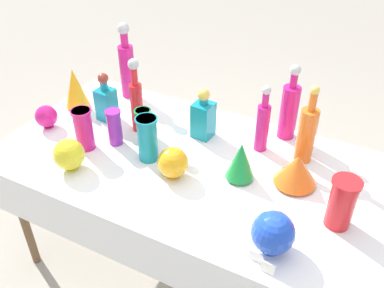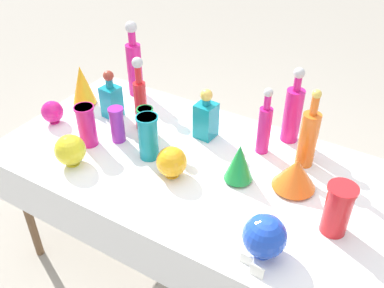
{
  "view_description": "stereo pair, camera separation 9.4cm",
  "coord_description": "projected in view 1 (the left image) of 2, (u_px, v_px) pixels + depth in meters",
  "views": [
    {
      "loc": [
        0.72,
        -1.38,
        1.99
      ],
      "look_at": [
        0.0,
        0.0,
        0.86
      ],
      "focal_mm": 40.0,
      "sensor_mm": 36.0,
      "label": 1
    },
    {
      "loc": [
        0.8,
        -1.33,
        1.99
      ],
      "look_at": [
        0.0,
        0.0,
        0.86
      ],
      "focal_mm": 40.0,
      "sensor_mm": 36.0,
      "label": 2
    }
  ],
  "objects": [
    {
      "name": "round_bowl_2",
      "position": [
        173.0,
        163.0,
        1.85
      ],
      "size": [
        0.14,
        0.14,
        0.14
      ],
      "color": "orange",
      "rests_on": "display_table"
    },
    {
      "name": "slender_vase_0",
      "position": [
        144.0,
        126.0,
        2.04
      ],
      "size": [
        0.08,
        0.08,
        0.19
      ],
      "color": "#198C38",
      "rests_on": "display_table"
    },
    {
      "name": "round_bowl_1",
      "position": [
        69.0,
        154.0,
        1.89
      ],
      "size": [
        0.14,
        0.14,
        0.15
      ],
      "color": "yellow",
      "rests_on": "display_table"
    },
    {
      "name": "tall_bottle_1",
      "position": [
        289.0,
        109.0,
        2.05
      ],
      "size": [
        0.09,
        0.09,
        0.39
      ],
      "color": "#C61972",
      "rests_on": "display_table"
    },
    {
      "name": "display_table",
      "position": [
        189.0,
        174.0,
        1.99
      ],
      "size": [
        1.82,
        0.95,
        0.76
      ],
      "color": "white",
      "rests_on": "ground"
    },
    {
      "name": "square_decanter_0",
      "position": [
        106.0,
        101.0,
        2.21
      ],
      "size": [
        0.1,
        0.1,
        0.26
      ],
      "color": "teal",
      "rests_on": "display_table"
    },
    {
      "name": "slender_vase_1",
      "position": [
        114.0,
        126.0,
        2.04
      ],
      "size": [
        0.07,
        0.07,
        0.18
      ],
      "color": "purple",
      "rests_on": "display_table"
    },
    {
      "name": "tall_bottle_4",
      "position": [
        136.0,
        100.0,
        2.09
      ],
      "size": [
        0.06,
        0.06,
        0.39
      ],
      "color": "red",
      "rests_on": "display_table"
    },
    {
      "name": "price_tag_left",
      "position": [
        255.0,
        256.0,
        1.51
      ],
      "size": [
        0.05,
        0.02,
        0.04
      ],
      "primitive_type": "cube",
      "rotation": [
        -0.21,
        0.0,
        -0.04
      ],
      "color": "white",
      "rests_on": "display_table"
    },
    {
      "name": "slender_vase_4",
      "position": [
        342.0,
        202.0,
        1.59
      ],
      "size": [
        0.11,
        0.11,
        0.22
      ],
      "color": "red",
      "rests_on": "display_table"
    },
    {
      "name": "slender_vase_2",
      "position": [
        84.0,
        128.0,
        2.0
      ],
      "size": [
        0.1,
        0.1,
        0.21
      ],
      "color": "#C61972",
      "rests_on": "display_table"
    },
    {
      "name": "fluted_vase_1",
      "position": [
        75.0,
        88.0,
        2.3
      ],
      "size": [
        0.13,
        0.13,
        0.23
      ],
      "color": "orange",
      "rests_on": "display_table"
    },
    {
      "name": "tall_bottle_0",
      "position": [
        307.0,
        133.0,
        1.9
      ],
      "size": [
        0.08,
        0.08,
        0.38
      ],
      "color": "orange",
      "rests_on": "display_table"
    },
    {
      "name": "round_bowl_0",
      "position": [
        273.0,
        233.0,
        1.51
      ],
      "size": [
        0.16,
        0.16,
        0.17
      ],
      "color": "blue",
      "rests_on": "display_table"
    },
    {
      "name": "round_bowl_3",
      "position": [
        46.0,
        116.0,
        2.17
      ],
      "size": [
        0.11,
        0.11,
        0.12
      ],
      "color": "#C61972",
      "rests_on": "display_table"
    },
    {
      "name": "fluted_vase_2",
      "position": [
        297.0,
        170.0,
        1.81
      ],
      "size": [
        0.18,
        0.18,
        0.15
      ],
      "color": "orange",
      "rests_on": "display_table"
    },
    {
      "name": "slender_vase_3",
      "position": [
        147.0,
        138.0,
        1.93
      ],
      "size": [
        0.1,
        0.1,
        0.22
      ],
      "color": "teal",
      "rests_on": "display_table"
    },
    {
      "name": "fluted_vase_0",
      "position": [
        241.0,
        161.0,
        1.83
      ],
      "size": [
        0.13,
        0.13,
        0.19
      ],
      "color": "#198C38",
      "rests_on": "display_table"
    },
    {
      "name": "tall_bottle_3",
      "position": [
        263.0,
        124.0,
        1.98
      ],
      "size": [
        0.06,
        0.06,
        0.34
      ],
      "color": "#C61972",
      "rests_on": "display_table"
    },
    {
      "name": "price_tag_center",
      "position": [
        267.0,
        268.0,
        1.47
      ],
      "size": [
        0.05,
        0.02,
        0.04
      ],
      "primitive_type": "cube",
      "rotation": [
        -0.21,
        0.0,
        -0.06
      ],
      "color": "white",
      "rests_on": "display_table"
    },
    {
      "name": "square_decanter_1",
      "position": [
        203.0,
        117.0,
        2.08
      ],
      "size": [
        0.1,
        0.1,
        0.26
      ],
      "color": "teal",
      "rests_on": "display_table"
    },
    {
      "name": "tall_bottle_2",
      "position": [
        127.0,
        66.0,
        2.37
      ],
      "size": [
        0.08,
        0.08,
        0.43
      ],
      "color": "#C61972",
      "rests_on": "display_table"
    },
    {
      "name": "ground_plane",
      "position": [
        192.0,
        266.0,
        2.42
      ],
      "size": [
        40.0,
        40.0,
        0.0
      ],
      "primitive_type": "plane",
      "color": "#A0998C"
    }
  ]
}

